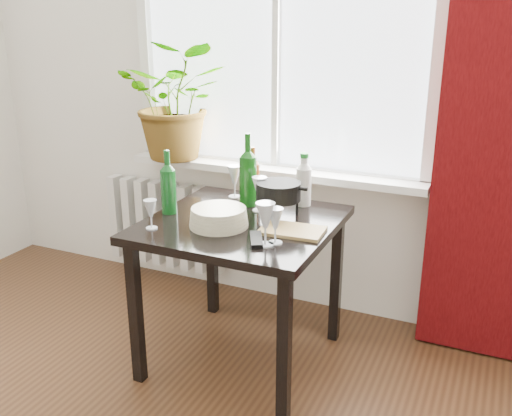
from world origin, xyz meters
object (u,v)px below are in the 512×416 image
at_px(wineglass_front_right, 265,224).
at_px(wineglass_back_left, 235,181).
at_px(wineglass_far_right, 275,226).
at_px(wineglass_front_left, 151,214).
at_px(plate_stack, 219,217).
at_px(cleaning_bottle, 304,179).
at_px(table, 242,239).
at_px(wine_bottle_right, 248,169).
at_px(wine_bottle_left, 168,182).
at_px(tv_remote, 256,239).
at_px(bottle_amber, 252,174).
at_px(radiator, 165,224).
at_px(cutting_board, 292,230).
at_px(wineglass_back_center, 259,194).
at_px(potted_plant, 177,101).
at_px(fondue_pot, 278,199).

height_order(wineglass_front_right, wineglass_back_left, wineglass_front_right).
xyz_separation_m(wineglass_far_right, wineglass_front_left, (-0.57, -0.07, -0.01)).
bearing_deg(wineglass_front_left, wineglass_back_left, 77.17).
xyz_separation_m(wineglass_far_right, plate_stack, (-0.31, 0.08, -0.04)).
height_order(cleaning_bottle, plate_stack, cleaning_bottle).
distance_m(table, wine_bottle_right, 0.36).
distance_m(wine_bottle_left, tv_remote, 0.58).
relative_size(bottle_amber, cleaning_bottle, 1.10).
bearing_deg(wineglass_far_right, radiator, 143.06).
bearing_deg(tv_remote, wine_bottle_right, 92.09).
bearing_deg(cutting_board, radiator, 148.88).
bearing_deg(table, wineglass_front_left, -139.96).
height_order(table, wineglass_back_left, wineglass_back_left).
xyz_separation_m(wine_bottle_right, wineglass_back_center, (0.09, -0.06, -0.10)).
bearing_deg(cutting_board, wineglass_far_right, -96.85).
bearing_deg(wineglass_back_left, potted_plant, 152.43).
relative_size(wine_bottle_left, tv_remote, 1.89).
height_order(potted_plant, bottle_amber, potted_plant).
height_order(bottle_amber, cutting_board, bottle_amber).
relative_size(wineglass_front_right, fondue_pot, 0.78).
distance_m(wine_bottle_right, wineglass_far_right, 0.54).
height_order(potted_plant, wineglass_front_left, potted_plant).
distance_m(radiator, bottle_amber, 1.01).
height_order(radiator, cleaning_bottle, cleaning_bottle).
distance_m(wineglass_back_center, fondue_pot, 0.11).
xyz_separation_m(wine_bottle_left, wineglass_far_right, (0.62, -0.15, -0.08)).
height_order(cleaning_bottle, fondue_pot, cleaning_bottle).
distance_m(wineglass_front_right, plate_stack, 0.31).
distance_m(table, bottle_amber, 0.36).
bearing_deg(wineglass_front_left, wineglass_front_right, 3.27).
height_order(wine_bottle_left, plate_stack, wine_bottle_left).
xyz_separation_m(wineglass_front_right, wineglass_far_right, (0.03, 0.04, -0.02)).
xyz_separation_m(wineglass_far_right, wineglass_back_left, (-0.44, 0.50, 0.01)).
relative_size(fondue_pot, tv_remote, 1.47).
bearing_deg(bottle_amber, table, -76.34).
bearing_deg(radiator, plate_stack, -43.27).
bearing_deg(wineglass_far_right, tv_remote, -170.69).
xyz_separation_m(radiator, potted_plant, (0.18, -0.07, 0.80)).
bearing_deg(table, bottle_amber, 103.66).
height_order(wineglass_back_center, tv_remote, wineglass_back_center).
xyz_separation_m(wine_bottle_left, cutting_board, (0.63, -0.00, -0.15)).
height_order(table, wineglass_front_left, wineglass_front_left).
bearing_deg(wineglass_front_right, radiator, 141.09).
xyz_separation_m(wineglass_far_right, cutting_board, (0.02, 0.15, -0.07)).
height_order(radiator, fondue_pot, fondue_pot).
xyz_separation_m(table, wineglass_front_right, (0.22, -0.24, 0.19)).
bearing_deg(cutting_board, wineglass_front_right, -104.00).
height_order(radiator, potted_plant, potted_plant).
distance_m(bottle_amber, cutting_board, 0.48).
bearing_deg(wineglass_front_left, fondue_pot, 41.45).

